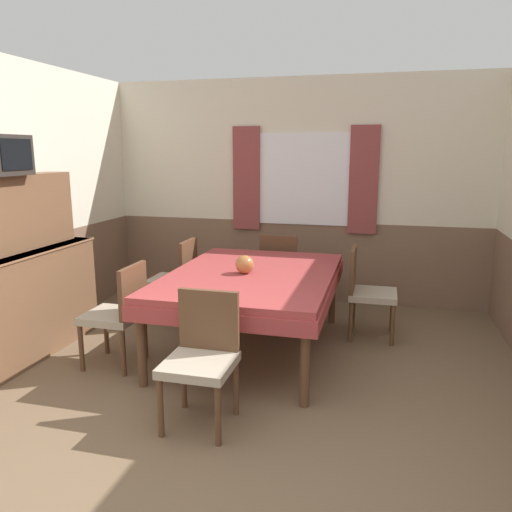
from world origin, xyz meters
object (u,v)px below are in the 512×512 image
Objects in this scene: chair_right_far at (366,289)px; chair_head_near at (202,353)px; chair_left_near at (119,311)px; tv at (2,155)px; chair_head_window at (281,268)px; sideboard at (23,280)px; vase at (245,264)px; dining_table at (252,283)px; chair_left_far at (177,276)px.

chair_head_near is (-0.98, -1.86, 0.00)m from chair_right_far.
chair_head_near is 1.18m from chair_left_near.
chair_right_far is 2.07× the size of tv.
sideboard reaches higher than chair_head_window.
vase is at bearing -57.64° from chair_right_far.
sideboard is at bearing -163.41° from dining_table.
tv reaches higher than sideboard.
chair_left_far is at bearing 148.61° from dining_table.
chair_head_window is (0.98, 0.66, 0.00)m from chair_left_far.
tv reaches higher than dining_table.
chair_head_near reaches higher than dining_table.
sideboard is at bearing -68.02° from chair_right_far.
chair_head_near is at bearing -90.00° from chair_head_window.
chair_left_far and chair_left_near have the same top height.
chair_left_far is 2.07× the size of tv.
chair_left_far is 1.00× the size of chair_left_near.
dining_table is 1.27× the size of sideboard.
sideboard reaches higher than chair_right_far.
dining_table is 2.31× the size of chair_head_near.
tv reaches higher than vase.
sideboard reaches higher than vase.
chair_left_far is (-0.98, 0.60, -0.15)m from dining_table.
tv reaches higher than chair_head_near.
sideboard is 1.08m from tv.
chair_left_far and chair_right_far have the same top height.
dining_table is at bearing 16.59° from sideboard.
dining_table is 1.16m from chair_left_near.
sideboard is (-1.92, -1.83, 0.20)m from chair_head_window.
tv reaches higher than chair_right_far.
chair_head_near is 2.07× the size of tv.
dining_table is 12.29× the size of vase.
vase is at bearing -132.52° from dining_table.
chair_right_far is 2.10m from chair_head_near.
chair_left_far is 2.03m from tv.
sideboard is at bearing 102.26° from tv.
dining_table is 2.31× the size of chair_left_near.
vase reaches higher than chair_right_far.
sideboard is (-0.94, -1.17, 0.20)m from chair_left_far.
chair_left_far is at bearing -62.23° from chair_head_near.
chair_right_far and chair_head_window have the same top height.
chair_left_far is 1.00× the size of chair_head_window.
vase reaches higher than chair_left_far.
tv is (0.03, -0.13, 1.07)m from sideboard.
chair_right_far is (1.96, 0.00, 0.00)m from chair_left_far.
chair_head_near is 1.25m from vase.
vase reaches higher than chair_head_window.
dining_table is 2.00m from sideboard.
vase is (0.93, -0.65, 0.33)m from chair_left_far.
chair_right_far reaches higher than dining_table.
chair_head_near is at bearing -19.82° from sideboard.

